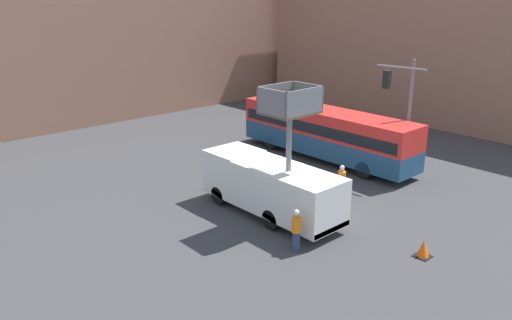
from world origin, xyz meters
name	(u,v)px	position (x,y,z in m)	size (l,w,h in m)	color
ground_plane	(273,212)	(0.00, 0.00, 0.00)	(120.00, 120.00, 0.00)	#38383A
building_backdrop_far	(47,28)	(0.00, 25.89, 7.24)	(44.00, 10.00, 14.49)	#936651
building_backdrop_side	(438,45)	(24.68, 5.84, 5.71)	(10.00, 28.00, 11.42)	#936651
utility_truck	(271,184)	(-0.33, -0.16, 1.55)	(2.30, 7.37, 6.16)	silver
city_bus	(326,131)	(7.93, 3.57, 1.82)	(2.48, 12.09, 3.10)	navy
traffic_light_pole	(402,101)	(8.45, -1.16, 4.29)	(3.05, 2.80, 6.44)	slate
road_worker_near_truck	(296,230)	(-1.94, -3.32, 0.88)	(0.38, 0.38, 1.78)	navy
road_worker_directing	(341,182)	(3.62, -1.14, 0.88)	(0.38, 0.38, 1.77)	navy
traffic_cone_near_truck	(423,249)	(1.38, -6.99, 0.33)	(0.62, 0.62, 0.70)	black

